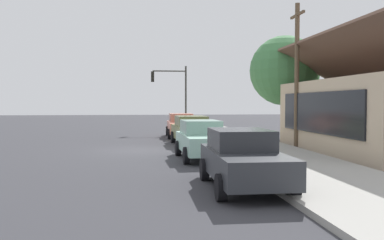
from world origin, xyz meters
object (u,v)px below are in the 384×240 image
at_px(car_olive, 192,130).
at_px(shade_tree, 285,71).
at_px(traffic_light_main, 172,88).
at_px(car_coral, 181,125).
at_px(utility_pole_wooden, 297,72).
at_px(car_charcoal, 243,158).
at_px(fire_hydrant_red, 225,140).
at_px(car_seafoam, 202,139).

relative_size(car_olive, shade_tree, 0.75).
bearing_deg(traffic_light_main, car_coral, 3.05).
xyz_separation_m(car_olive, traffic_light_main, (-9.96, -0.34, 2.67)).
xyz_separation_m(car_coral, utility_pole_wooden, (7.07, 5.41, 3.11)).
relative_size(car_charcoal, utility_pole_wooden, 0.58).
bearing_deg(shade_tree, car_coral, -111.37).
xyz_separation_m(car_coral, car_olive, (5.35, 0.10, 0.00)).
height_order(traffic_light_main, utility_pole_wooden, utility_pole_wooden).
xyz_separation_m(shade_tree, fire_hydrant_red, (5.49, -4.95, -3.84)).
xyz_separation_m(car_seafoam, car_charcoal, (6.03, 0.26, 0.00)).
height_order(traffic_light_main, fire_hydrant_red, traffic_light_main).
bearing_deg(car_charcoal, shade_tree, 157.13).
xyz_separation_m(car_olive, fire_hydrant_red, (2.63, 1.32, -0.32)).
bearing_deg(car_olive, car_coral, 179.12).
distance_m(shade_tree, utility_pole_wooden, 4.70).
bearing_deg(utility_pole_wooden, car_coral, -142.56).
bearing_deg(utility_pole_wooden, car_seafoam, -54.30).
bearing_deg(car_seafoam, utility_pole_wooden, 123.93).
relative_size(car_seafoam, shade_tree, 0.67).
distance_m(car_olive, traffic_light_main, 10.32).
relative_size(car_coral, utility_pole_wooden, 0.61).
bearing_deg(car_seafoam, fire_hydrant_red, 151.05).
height_order(car_olive, car_seafoam, same).
bearing_deg(car_charcoal, car_seafoam, -177.15).
distance_m(car_coral, car_olive, 5.35).
xyz_separation_m(traffic_light_main, utility_pole_wooden, (11.68, 5.66, 0.44)).
distance_m(car_seafoam, car_charcoal, 6.04).
height_order(car_charcoal, fire_hydrant_red, car_charcoal).
distance_m(car_coral, utility_pole_wooden, 9.43).
height_order(car_coral, utility_pole_wooden, utility_pole_wooden).
height_order(car_charcoal, utility_pole_wooden, utility_pole_wooden).
bearing_deg(shade_tree, car_seafoam, -37.27).
relative_size(car_coral, traffic_light_main, 0.88).
xyz_separation_m(car_olive, car_charcoal, (11.77, -0.02, -0.00)).
bearing_deg(fire_hydrant_red, car_seafoam, -27.18).
distance_m(utility_pole_wooden, fire_hydrant_red, 5.35).
height_order(car_coral, shade_tree, shade_tree).
distance_m(car_seafoam, utility_pole_wooden, 7.57).
xyz_separation_m(car_charcoal, utility_pole_wooden, (-10.06, 5.34, 3.11)).
distance_m(car_charcoal, shade_tree, 16.32).
distance_m(car_coral, shade_tree, 7.69).
xyz_separation_m(shade_tree, utility_pole_wooden, (4.58, -0.95, -0.41)).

